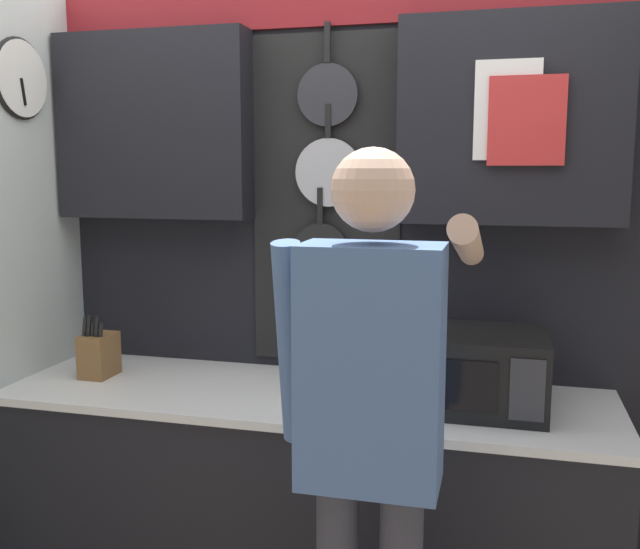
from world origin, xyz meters
name	(u,v)px	position (x,y,z in m)	size (l,w,h in m)	color
base_cabinet_counter	(305,510)	(0.00, 0.00, 0.46)	(2.24, 0.68, 0.92)	black
back_wall_unit	(326,221)	(0.00, 0.30, 1.53)	(2.81, 0.23, 2.46)	black
microwave	(474,370)	(0.61, 0.00, 1.05)	(0.49, 0.39, 0.27)	black
knife_block	(99,354)	(-0.85, 0.00, 1.01)	(0.11, 0.15, 0.25)	brown
utensil_crock	(333,371)	(0.11, 0.00, 1.01)	(0.11, 0.11, 0.34)	white
person	(371,413)	(0.36, -0.61, 1.08)	(0.54, 0.69, 1.79)	#383842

